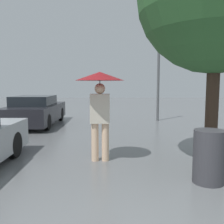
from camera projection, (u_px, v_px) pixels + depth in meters
pedestrian at (100, 92)px, 5.41m from camera, size 1.07×1.07×1.97m
parked_car_farthest at (36, 111)px, 10.47m from camera, size 1.75×4.08×1.23m
street_lamp at (158, 69)px, 11.50m from camera, size 0.28×0.28×3.87m
trash_bin at (209, 157)px, 4.29m from camera, size 0.53×0.53×0.93m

